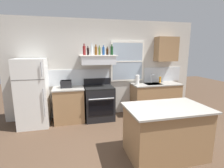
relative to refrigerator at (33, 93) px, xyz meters
The scene contains 21 objects.
ground_plane 2.77m from the refrigerator, 44.08° to the right, with size 16.00×16.00×0.00m, color #4C3828.
back_wall 2.03m from the refrigerator, 11.29° to the left, with size 5.40×0.11×2.70m.
refrigerator is the anchor object (origin of this frame).
counter_left_of_stove 0.93m from the refrigerator, ahead, with size 0.79×0.63×0.91m.
toaster 0.82m from the refrigerator, ahead, with size 0.30×0.20×0.19m.
stove_range 1.69m from the refrigerator, ahead, with size 0.76×0.69×1.09m.
range_hood_shelf 1.83m from the refrigerator, ahead, with size 0.96×0.52×0.24m.
bottle_red_label_wine 1.66m from the refrigerator, ahead, with size 0.07×0.07×0.29m.
bottle_balsamic_dark 1.73m from the refrigerator, ahead, with size 0.06×0.06×0.23m.
bottle_clear_tall 1.82m from the refrigerator, ahead, with size 0.06×0.06×0.30m.
bottle_amber_wine 1.90m from the refrigerator, ahead, with size 0.07×0.07×0.27m.
bottle_olive_oil_square 1.98m from the refrigerator, ahead, with size 0.06×0.06×0.25m.
bottle_blue_liqueur 2.07m from the refrigerator, ahead, with size 0.07×0.07×0.25m.
bottle_brown_stout 2.16m from the refrigerator, ahead, with size 0.06×0.06×0.21m.
bottle_dark_green_wine 2.26m from the refrigerator, ahead, with size 0.07×0.07×0.28m.
counter_right_with_sink 3.37m from the refrigerator, ahead, with size 1.43×0.63×0.91m.
sink_faucet 3.26m from the refrigerator, ahead, with size 0.03×0.17×0.28m.
paper_towel_roll 2.77m from the refrigerator, ahead, with size 0.11×0.11×0.27m, color white.
dish_soap_bottle 3.54m from the refrigerator, ahead, with size 0.06×0.06×0.18m, color orange.
kitchen_island 3.18m from the refrigerator, 37.05° to the right, with size 1.40×0.90×0.91m.
upper_cabinet_right 3.85m from the refrigerator, ahead, with size 0.64×0.32×0.70m.
Camera 1 is at (-0.96, -2.56, 1.87)m, focal length 27.34 mm.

